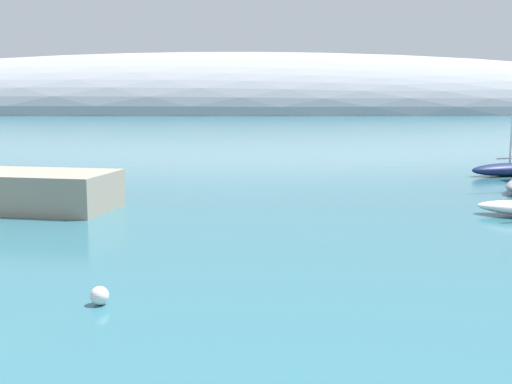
% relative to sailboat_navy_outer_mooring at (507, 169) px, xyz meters
% --- Properties ---
extents(distant_ridge, '(362.97, 67.87, 42.00)m').
position_rel_sailboat_navy_outer_mooring_xyz_m(distant_ridge, '(-26.76, 183.80, -0.53)').
color(distant_ridge, '#999EA8').
rests_on(distant_ridge, ground).
extents(sailboat_navy_outer_mooring, '(6.77, 3.68, 7.50)m').
position_rel_sailboat_navy_outer_mooring_xyz_m(sailboat_navy_outer_mooring, '(0.00, 0.00, 0.00)').
color(sailboat_navy_outer_mooring, navy).
rests_on(sailboat_navy_outer_mooring, water).
extents(mooring_buoy_white, '(0.55, 0.55, 0.55)m').
position_rel_sailboat_navy_outer_mooring_xyz_m(mooring_buoy_white, '(-23.72, -31.39, -0.25)').
color(mooring_buoy_white, silver).
rests_on(mooring_buoy_white, water).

